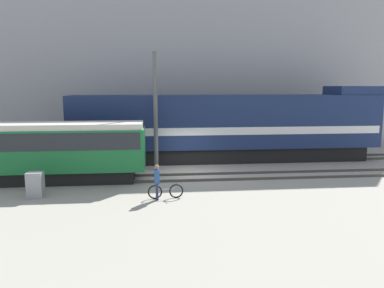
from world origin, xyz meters
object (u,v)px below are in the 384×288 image
(freight_locomotive, at_px, (228,126))
(utility_pole_left, at_px, (156,112))
(streetcar, at_px, (52,149))
(signal_box, at_px, (35,185))
(bicycle, at_px, (166,191))
(person, at_px, (157,179))

(freight_locomotive, height_order, utility_pole_left, utility_pole_left)
(streetcar, xyz_separation_m, utility_pole_left, (5.58, 2.42, 1.75))
(streetcar, height_order, signal_box, streetcar)
(bicycle, height_order, person, person)
(person, bearing_deg, streetcar, 145.34)
(utility_pole_left, bearing_deg, streetcar, -156.52)
(freight_locomotive, height_order, bicycle, freight_locomotive)
(streetcar, distance_m, signal_box, 3.13)
(person, height_order, utility_pole_left, utility_pole_left)
(utility_pole_left, height_order, signal_box, utility_pole_left)
(freight_locomotive, distance_m, signal_box, 13.23)
(bicycle, xyz_separation_m, person, (-0.40, -0.17, 0.66))
(streetcar, xyz_separation_m, signal_box, (-0.05, -2.88, -1.23))
(bicycle, relative_size, person, 1.00)
(streetcar, bearing_deg, freight_locomotive, 24.67)
(bicycle, bearing_deg, signal_box, 172.50)
(bicycle, bearing_deg, freight_locomotive, 61.66)
(freight_locomotive, distance_m, utility_pole_left, 5.66)
(utility_pole_left, distance_m, signal_box, 8.29)
(person, relative_size, utility_pole_left, 0.23)
(freight_locomotive, xyz_separation_m, streetcar, (-10.55, -4.84, -0.56))
(person, height_order, signal_box, person)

